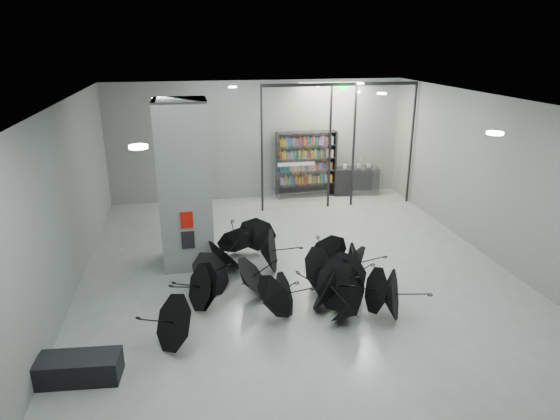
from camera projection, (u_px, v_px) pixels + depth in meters
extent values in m
plane|color=gray|center=(306.00, 291.00, 10.80)|extent=(14.00, 14.00, 0.00)
cube|color=slate|center=(310.00, 108.00, 9.48)|extent=(10.00, 14.00, 0.02)
cube|color=slate|center=(258.00, 141.00, 16.63)|extent=(10.00, 0.02, 4.00)
cube|color=slate|center=(51.00, 221.00, 9.24)|extent=(0.02, 14.00, 4.00)
cube|color=slate|center=(523.00, 192.00, 11.04)|extent=(0.02, 14.00, 4.00)
cube|color=slate|center=(185.00, 185.00, 11.54)|extent=(1.20, 1.20, 4.00)
cube|color=#A50A07|center=(187.00, 220.00, 11.18)|extent=(0.28, 0.04, 0.38)
cube|color=black|center=(188.00, 240.00, 11.35)|extent=(0.30, 0.03, 0.42)
cube|color=#0CE533|center=(343.00, 89.00, 14.88)|extent=(0.30, 0.06, 0.15)
cube|color=silver|center=(296.00, 148.00, 15.42)|extent=(2.20, 0.02, 3.95)
cube|color=silver|center=(383.00, 145.00, 15.94)|extent=(2.00, 0.02, 3.95)
cube|color=black|center=(262.00, 150.00, 15.22)|extent=(0.06, 0.06, 4.00)
cube|color=black|center=(330.00, 147.00, 15.62)|extent=(0.06, 0.06, 4.00)
cube|color=black|center=(354.00, 146.00, 15.76)|extent=(0.06, 0.06, 4.00)
cube|color=black|center=(411.00, 144.00, 16.12)|extent=(0.06, 0.06, 4.00)
cube|color=black|center=(341.00, 84.00, 15.03)|extent=(5.00, 0.08, 0.10)
cube|color=black|center=(79.00, 368.00, 7.93)|extent=(1.35, 0.67, 0.42)
cube|color=black|center=(355.00, 181.00, 17.48)|extent=(1.64, 0.78, 0.95)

